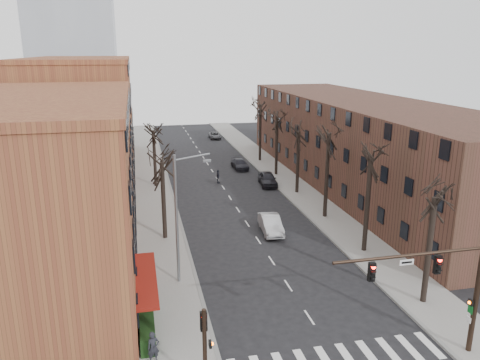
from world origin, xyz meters
TOP-DOWN VIEW (x-y plane):
  - ground at (0.00, 0.00)m, footprint 160.00×160.00m
  - sidewalk_left at (-8.00, 35.00)m, footprint 4.00×90.00m
  - sidewalk_right at (8.00, 35.00)m, footprint 4.00×90.00m
  - building_left_near at (-16.00, 15.00)m, footprint 12.00×26.00m
  - building_left_far at (-16.00, 44.00)m, footprint 12.00×28.00m
  - building_right at (16.00, 30.00)m, footprint 12.00×50.00m
  - awning_left at (-9.40, 6.00)m, footprint 1.20×7.00m
  - hedge at (-9.50, 5.00)m, footprint 0.80×6.00m
  - tree_right_a at (7.60, 4.00)m, footprint 5.20×5.20m
  - tree_right_b at (7.60, 12.00)m, footprint 5.20×5.20m
  - tree_right_c at (7.60, 20.00)m, footprint 5.20×5.20m
  - tree_right_d at (7.60, 28.00)m, footprint 5.20×5.20m
  - tree_right_e at (7.60, 36.00)m, footprint 5.20×5.20m
  - tree_right_f at (7.60, 44.00)m, footprint 5.20×5.20m
  - tree_left_a at (-7.60, 18.00)m, footprint 5.20×5.20m
  - tree_left_b at (-7.60, 34.00)m, footprint 5.20×5.20m
  - signal_mast_arm at (5.45, -1.00)m, footprint 8.14×0.30m
  - signal_pole_left at (-6.99, -0.95)m, footprint 0.47×0.44m
  - streetlight at (-7.03, 10.00)m, footprint 2.45×0.22m
  - silver_sedan at (1.53, 17.56)m, footprint 1.93×4.65m
  - parked_car_near at (5.30, 31.82)m, footprint 2.25×4.71m
  - parked_car_mid at (3.80, 40.24)m, footprint 1.83×4.42m
  - parked_car_far at (4.22, 62.80)m, footprint 2.01×4.12m
  - pedestrian_a at (-9.25, 1.61)m, footprint 0.71×0.56m
  - pedestrian_crossing at (-0.26, 34.00)m, footprint 0.48×0.98m

SIDE VIEW (x-z plane):
  - ground at x=0.00m, z-range 0.00..0.00m
  - awning_left at x=-9.40m, z-range -0.07..0.07m
  - tree_right_a at x=7.60m, z-range -5.00..5.00m
  - tree_right_b at x=7.60m, z-range -5.40..5.40m
  - tree_right_c at x=7.60m, z-range -5.80..5.80m
  - tree_right_d at x=7.60m, z-range -5.00..5.00m
  - tree_right_e at x=7.60m, z-range -5.40..5.40m
  - tree_right_f at x=7.60m, z-range -5.80..5.80m
  - tree_left_a at x=-7.60m, z-range -4.75..4.75m
  - tree_left_b at x=-7.60m, z-range -4.75..4.75m
  - sidewalk_left at x=-8.00m, z-range 0.00..0.15m
  - sidewalk_right at x=8.00m, z-range 0.00..0.15m
  - parked_car_far at x=4.22m, z-range 0.00..1.13m
  - parked_car_mid at x=3.80m, z-range 0.00..1.28m
  - hedge at x=-9.50m, z-range 0.15..1.15m
  - silver_sedan at x=1.53m, z-range 0.00..1.49m
  - parked_car_near at x=5.30m, z-range 0.00..1.55m
  - pedestrian_crossing at x=-0.26m, z-range 0.00..1.61m
  - pedestrian_a at x=-9.25m, z-range 0.15..1.85m
  - signal_pole_left at x=-6.99m, z-range 0.41..4.81m
  - signal_mast_arm at x=5.45m, z-range 0.80..8.00m
  - building_right at x=16.00m, z-range 0.00..10.00m
  - streetlight at x=-7.03m, z-range 0.50..9.53m
  - building_left_near at x=-16.00m, z-range 0.00..12.00m
  - building_left_far at x=-16.00m, z-range 0.00..14.00m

